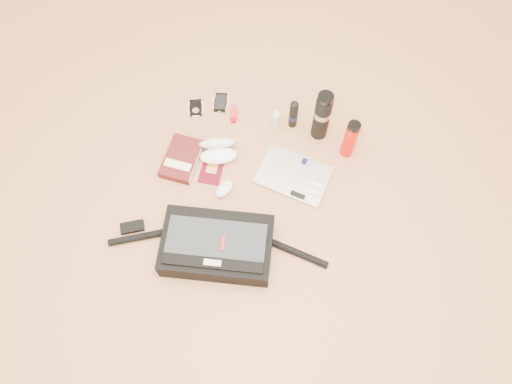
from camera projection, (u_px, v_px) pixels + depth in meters
The scene contains 14 objects.
ground at pixel (242, 204), 2.14m from camera, with size 4.00×4.00×0.00m, color #B4764B.
messenger_bag at pixel (216, 246), 2.00m from camera, with size 0.89×0.35×0.13m.
laptop at pixel (294, 176), 2.19m from camera, with size 0.33×0.25×0.03m.
book at pixel (182, 159), 2.22m from camera, with size 0.15×0.22×0.04m.
passport at pixel (211, 171), 2.21m from camera, with size 0.11×0.14×0.01m.
mouse at pixel (224, 189), 2.16m from camera, with size 0.09×0.11×0.03m.
sunglasses_case at pixel (218, 150), 2.22m from camera, with size 0.21×0.19×0.10m.
ipod at pixel (196, 108), 2.35m from camera, with size 0.11×0.11×0.01m.
phone at pixel (221, 102), 2.37m from camera, with size 0.10×0.12×0.01m.
inhaler at pixel (234, 113), 2.33m from camera, with size 0.05×0.10×0.03m.
spray_bottle at pixel (276, 121), 2.26m from camera, with size 0.04×0.04×0.13m.
aerosol_can at pixel (293, 114), 2.24m from camera, with size 0.05×0.05×0.17m.
thermos_black at pixel (322, 116), 2.17m from camera, with size 0.08×0.08×0.28m.
thermos_red at pixel (350, 139), 2.16m from camera, with size 0.06×0.06×0.22m.
Camera 1 is at (0.32, -0.82, 1.96)m, focal length 35.00 mm.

